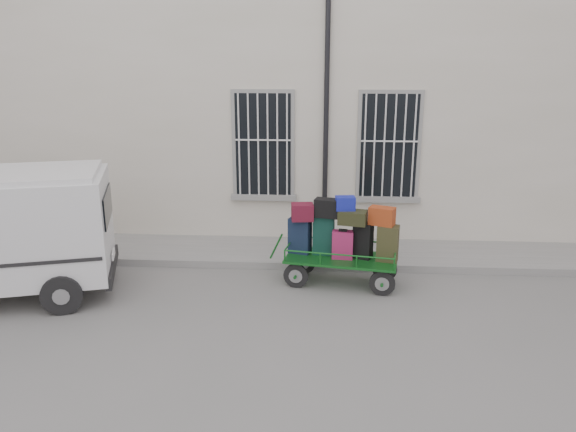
# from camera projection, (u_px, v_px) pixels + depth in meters

# --- Properties ---
(ground) EXTENTS (80.00, 80.00, 0.00)m
(ground) POSITION_uv_depth(u_px,v_px,m) (269.00, 298.00, 9.90)
(ground) COLOR slate
(ground) RESTS_ON ground
(building) EXTENTS (24.00, 5.15, 6.00)m
(building) POSITION_uv_depth(u_px,v_px,m) (289.00, 100.00, 14.33)
(building) COLOR beige
(building) RESTS_ON ground
(sidewalk) EXTENTS (24.00, 1.70, 0.15)m
(sidewalk) POSITION_uv_depth(u_px,v_px,m) (279.00, 252.00, 11.99)
(sidewalk) COLOR gray
(sidewalk) RESTS_ON ground
(luggage_cart) EXTENTS (2.44, 1.25, 1.69)m
(luggage_cart) POSITION_uv_depth(u_px,v_px,m) (341.00, 239.00, 10.30)
(luggage_cart) COLOR black
(luggage_cart) RESTS_ON ground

